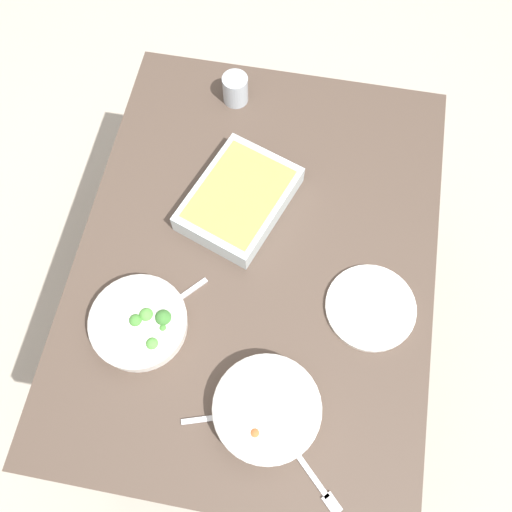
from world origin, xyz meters
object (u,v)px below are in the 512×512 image
at_px(drink_cup, 235,90).
at_px(baking_dish, 239,198).
at_px(spoon_by_broccoli, 169,306).
at_px(stew_bowl, 267,409).
at_px(spoon_by_stew, 232,416).
at_px(side_plate, 371,307).
at_px(fork_on_table, 317,482).
at_px(broccoli_bowl, 139,323).

bearing_deg(drink_cup, baking_dish, -167.13).
xyz_separation_m(baking_dish, spoon_by_broccoli, (-0.31, 0.12, -0.03)).
distance_m(stew_bowl, spoon_by_stew, 0.08).
bearing_deg(drink_cup, side_plate, -141.56).
bearing_deg(baking_dish, spoon_by_stew, -170.77).
bearing_deg(side_plate, spoon_by_broccoli, 99.96).
bearing_deg(spoon_by_stew, fork_on_table, -116.32).
height_order(stew_bowl, spoon_by_stew, stew_bowl).
distance_m(spoon_by_stew, spoon_by_broccoli, 0.30).
relative_size(spoon_by_stew, fork_on_table, 1.23).
height_order(broccoli_bowl, side_plate, broccoli_bowl).
xyz_separation_m(stew_bowl, baking_dish, (0.51, 0.16, 0.00)).
height_order(drink_cup, fork_on_table, drink_cup).
distance_m(broccoli_bowl, fork_on_table, 0.53).
distance_m(baking_dish, spoon_by_stew, 0.54).
height_order(stew_bowl, spoon_by_broccoli, stew_bowl).
xyz_separation_m(drink_cup, side_plate, (-0.56, -0.44, -0.03)).
bearing_deg(fork_on_table, spoon_by_stew, 63.68).
xyz_separation_m(broccoli_bowl, spoon_by_broccoli, (0.06, -0.05, -0.03)).
bearing_deg(fork_on_table, side_plate, -10.12).
xyz_separation_m(stew_bowl, fork_on_table, (-0.13, -0.13, -0.03)).
bearing_deg(baking_dish, broccoli_bowl, 155.51).
bearing_deg(spoon_by_broccoli, broccoli_bowl, 138.92).
bearing_deg(stew_bowl, spoon_by_broccoli, 54.00).
relative_size(stew_bowl, spoon_by_broccoli, 1.68).
distance_m(stew_bowl, fork_on_table, 0.18).
distance_m(spoon_by_broccoli, fork_on_table, 0.52).
bearing_deg(stew_bowl, drink_cup, 15.79).
xyz_separation_m(stew_bowl, side_plate, (0.29, -0.21, -0.03)).
relative_size(stew_bowl, fork_on_table, 1.72).
relative_size(baking_dish, side_plate, 1.62).
bearing_deg(stew_bowl, baking_dish, 17.69).
relative_size(broccoli_bowl, side_plate, 1.05).
xyz_separation_m(side_plate, spoon_by_broccoli, (-0.08, 0.48, -0.00)).
xyz_separation_m(side_plate, fork_on_table, (-0.41, 0.07, -0.00)).
bearing_deg(side_plate, spoon_by_stew, 137.80).
distance_m(stew_bowl, broccoli_bowl, 0.36).
xyz_separation_m(baking_dish, drink_cup, (0.34, 0.08, 0.00)).
bearing_deg(baking_dish, drink_cup, 12.87).
relative_size(stew_bowl, broccoli_bowl, 1.04).
distance_m(drink_cup, fork_on_table, 1.04).
bearing_deg(fork_on_table, stew_bowl, 46.19).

